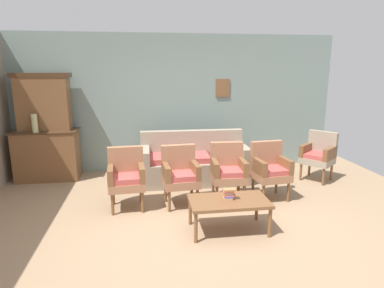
{
  "coord_description": "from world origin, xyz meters",
  "views": [
    {
      "loc": [
        -0.69,
        -3.99,
        2.04
      ],
      "look_at": [
        0.06,
        1.1,
        0.85
      ],
      "focal_mm": 30.77,
      "sensor_mm": 36.0,
      "label": 1
    }
  ],
  "objects_px": {
    "armchair_near_couch_end": "(180,173)",
    "armchair_row_middle": "(228,169)",
    "floral_couch": "(194,164)",
    "vase_on_cabinet": "(35,123)",
    "armchair_by_doorway": "(126,175)",
    "side_cabinet": "(48,155)",
    "wingback_chair_by_fireplace": "(319,154)",
    "book_stack_on_table": "(229,194)",
    "armchair_near_cabinet": "(270,168)",
    "coffee_table": "(229,203)"
  },
  "relations": [
    {
      "from": "vase_on_cabinet",
      "to": "armchair_near_cabinet",
      "type": "distance_m",
      "value": 4.11
    },
    {
      "from": "armchair_by_doorway",
      "to": "vase_on_cabinet",
      "type": "bearing_deg",
      "value": 140.28
    },
    {
      "from": "side_cabinet",
      "to": "armchair_near_couch_end",
      "type": "height_order",
      "value": "side_cabinet"
    },
    {
      "from": "armchair_near_cabinet",
      "to": "book_stack_on_table",
      "type": "bearing_deg",
      "value": -133.61
    },
    {
      "from": "armchair_near_cabinet",
      "to": "wingback_chair_by_fireplace",
      "type": "bearing_deg",
      "value": 29.97
    },
    {
      "from": "armchair_row_middle",
      "to": "book_stack_on_table",
      "type": "relative_size",
      "value": 5.67
    },
    {
      "from": "armchair_row_middle",
      "to": "book_stack_on_table",
      "type": "height_order",
      "value": "armchair_row_middle"
    },
    {
      "from": "vase_on_cabinet",
      "to": "armchair_by_doorway",
      "type": "bearing_deg",
      "value": -39.72
    },
    {
      "from": "armchair_near_couch_end",
      "to": "armchair_near_cabinet",
      "type": "relative_size",
      "value": 1.0
    },
    {
      "from": "armchair_row_middle",
      "to": "coffee_table",
      "type": "height_order",
      "value": "armchair_row_middle"
    },
    {
      "from": "vase_on_cabinet",
      "to": "coffee_table",
      "type": "height_order",
      "value": "vase_on_cabinet"
    },
    {
      "from": "vase_on_cabinet",
      "to": "armchair_near_cabinet",
      "type": "bearing_deg",
      "value": -18.43
    },
    {
      "from": "armchair_near_couch_end",
      "to": "armchair_near_cabinet",
      "type": "xyz_separation_m",
      "value": [
        1.44,
        0.06,
        0.0
      ]
    },
    {
      "from": "floral_couch",
      "to": "wingback_chair_by_fireplace",
      "type": "bearing_deg",
      "value": -6.81
    },
    {
      "from": "armchair_by_doorway",
      "to": "coffee_table",
      "type": "relative_size",
      "value": 0.9
    },
    {
      "from": "side_cabinet",
      "to": "armchair_row_middle",
      "type": "xyz_separation_m",
      "value": [
        3.08,
        -1.45,
        0.03
      ]
    },
    {
      "from": "side_cabinet",
      "to": "armchair_near_cabinet",
      "type": "height_order",
      "value": "side_cabinet"
    },
    {
      "from": "armchair_near_cabinet",
      "to": "armchair_near_couch_end",
      "type": "bearing_deg",
      "value": -177.58
    },
    {
      "from": "coffee_table",
      "to": "book_stack_on_table",
      "type": "height_order",
      "value": "book_stack_on_table"
    },
    {
      "from": "vase_on_cabinet",
      "to": "armchair_near_couch_end",
      "type": "height_order",
      "value": "vase_on_cabinet"
    },
    {
      "from": "armchair_row_middle",
      "to": "wingback_chair_by_fireplace",
      "type": "bearing_deg",
      "value": 19.72
    },
    {
      "from": "armchair_row_middle",
      "to": "wingback_chair_by_fireplace",
      "type": "distance_m",
      "value": 2.01
    },
    {
      "from": "armchair_by_doorway",
      "to": "coffee_table",
      "type": "xyz_separation_m",
      "value": [
        1.31,
        -0.93,
        -0.12
      ]
    },
    {
      "from": "wingback_chair_by_fireplace",
      "to": "book_stack_on_table",
      "type": "xyz_separation_m",
      "value": [
        -2.14,
        -1.67,
        -0.01
      ]
    },
    {
      "from": "book_stack_on_table",
      "to": "wingback_chair_by_fireplace",
      "type": "bearing_deg",
      "value": 37.98
    },
    {
      "from": "armchair_near_cabinet",
      "to": "side_cabinet",
      "type": "bearing_deg",
      "value": 158.54
    },
    {
      "from": "coffee_table",
      "to": "armchair_by_doorway",
      "type": "bearing_deg",
      "value": 144.64
    },
    {
      "from": "side_cabinet",
      "to": "armchair_near_cabinet",
      "type": "xyz_separation_m",
      "value": [
        3.75,
        -1.48,
        0.03
      ]
    },
    {
      "from": "armchair_by_doorway",
      "to": "wingback_chair_by_fireplace",
      "type": "relative_size",
      "value": 1.0
    },
    {
      "from": "floral_couch",
      "to": "vase_on_cabinet",
      "type": "bearing_deg",
      "value": 173.62
    },
    {
      "from": "armchair_by_doorway",
      "to": "armchair_near_couch_end",
      "type": "distance_m",
      "value": 0.8
    },
    {
      "from": "armchair_near_couch_end",
      "to": "armchair_row_middle",
      "type": "relative_size",
      "value": 1.0
    },
    {
      "from": "coffee_table",
      "to": "book_stack_on_table",
      "type": "distance_m",
      "value": 0.12
    },
    {
      "from": "floral_couch",
      "to": "armchair_near_cabinet",
      "type": "distance_m",
      "value": 1.46
    },
    {
      "from": "floral_couch",
      "to": "book_stack_on_table",
      "type": "relative_size",
      "value": 12.2
    },
    {
      "from": "book_stack_on_table",
      "to": "armchair_near_couch_end",
      "type": "bearing_deg",
      "value": 119.59
    },
    {
      "from": "armchair_near_couch_end",
      "to": "armchair_row_middle",
      "type": "xyz_separation_m",
      "value": [
        0.76,
        0.08,
        0.0
      ]
    },
    {
      "from": "armchair_by_doorway",
      "to": "book_stack_on_table",
      "type": "height_order",
      "value": "armchair_by_doorway"
    },
    {
      "from": "side_cabinet",
      "to": "wingback_chair_by_fireplace",
      "type": "xyz_separation_m",
      "value": [
        4.97,
        -0.77,
        0.03
      ]
    },
    {
      "from": "wingback_chair_by_fireplace",
      "to": "armchair_near_cabinet",
      "type": "bearing_deg",
      "value": -150.03
    },
    {
      "from": "floral_couch",
      "to": "armchair_near_cabinet",
      "type": "xyz_separation_m",
      "value": [
        1.07,
        -0.98,
        0.17
      ]
    },
    {
      "from": "side_cabinet",
      "to": "armchair_row_middle",
      "type": "relative_size",
      "value": 1.28
    },
    {
      "from": "armchair_by_doorway",
      "to": "armchair_near_cabinet",
      "type": "relative_size",
      "value": 1.0
    },
    {
      "from": "vase_on_cabinet",
      "to": "wingback_chair_by_fireplace",
      "type": "height_order",
      "value": "vase_on_cabinet"
    },
    {
      "from": "armchair_near_cabinet",
      "to": "coffee_table",
      "type": "bearing_deg",
      "value": -132.96
    },
    {
      "from": "book_stack_on_table",
      "to": "armchair_near_cabinet",
      "type": "bearing_deg",
      "value": 46.39
    },
    {
      "from": "floral_couch",
      "to": "book_stack_on_table",
      "type": "height_order",
      "value": "floral_couch"
    },
    {
      "from": "armchair_by_doorway",
      "to": "armchair_near_couch_end",
      "type": "relative_size",
      "value": 1.0
    },
    {
      "from": "side_cabinet",
      "to": "book_stack_on_table",
      "type": "relative_size",
      "value": 7.27
    },
    {
      "from": "vase_on_cabinet",
      "to": "armchair_near_cabinet",
      "type": "relative_size",
      "value": 0.37
    }
  ]
}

